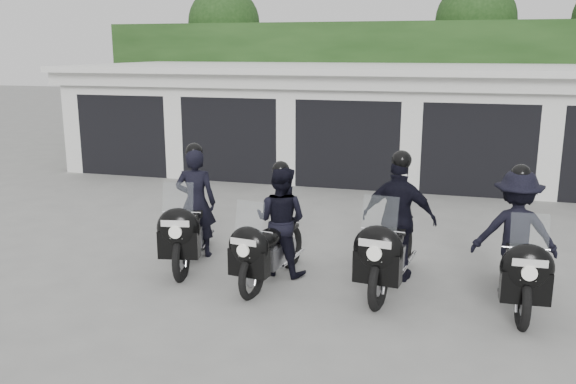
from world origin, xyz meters
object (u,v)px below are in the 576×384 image
(police_bike_b, at_px, (276,229))
(police_bike_c, at_px, (396,228))
(police_bike_d, at_px, (517,242))
(police_bike_a, at_px, (192,215))

(police_bike_b, height_order, police_bike_c, police_bike_c)
(police_bike_d, bearing_deg, police_bike_c, 172.50)
(police_bike_a, distance_m, police_bike_c, 3.28)
(police_bike_a, relative_size, police_bike_d, 1.01)
(police_bike_a, height_order, police_bike_c, police_bike_c)
(police_bike_a, xyz_separation_m, police_bike_b, (1.52, -0.31, -0.01))
(police_bike_c, bearing_deg, police_bike_d, 2.75)
(police_bike_b, height_order, police_bike_d, police_bike_d)
(police_bike_a, distance_m, police_bike_b, 1.55)
(police_bike_a, height_order, police_bike_b, police_bike_a)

